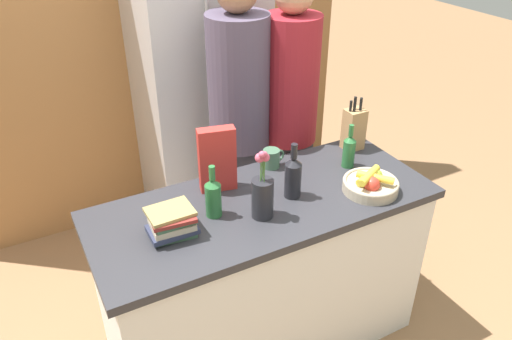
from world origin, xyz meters
TOP-DOWN VIEW (x-y plane):
  - ground_plane at (0.00, 0.00)m, footprint 14.00×14.00m
  - kitchen_island at (0.00, 0.00)m, footprint 1.58×0.65m
  - back_wall_wood at (0.00, 1.54)m, footprint 2.78×0.12m
  - refrigerator at (0.18, 1.18)m, footprint 0.74×0.63m
  - fruit_bowl at (0.48, -0.16)m, footprint 0.26×0.26m
  - knife_block at (0.66, 0.22)m, footprint 0.10×0.09m
  - flower_vase at (-0.06, -0.09)m, footprint 0.09×0.09m
  - cereal_box at (-0.14, 0.19)m, footprint 0.18×0.10m
  - coffee_mug at (0.18, 0.25)m, footprint 0.12×0.08m
  - book_stack at (-0.45, -0.04)m, footprint 0.20×0.17m
  - bottle_oil at (0.13, -0.02)m, footprint 0.08×0.08m
  - bottle_vinegar at (-0.24, 0.01)m, footprint 0.07×0.07m
  - bottle_wine at (0.52, 0.07)m, footprint 0.06×0.06m
  - person_at_sink at (0.18, 0.62)m, footprint 0.33×0.33m
  - person_in_blue at (0.48, 0.57)m, footprint 0.31×0.31m

SIDE VIEW (x-z plane):
  - ground_plane at x=0.00m, z-range 0.00..0.00m
  - kitchen_island at x=0.00m, z-range 0.00..0.90m
  - fruit_bowl at x=0.48m, z-range 0.89..1.00m
  - coffee_mug at x=0.18m, z-range 0.90..1.00m
  - book_stack at x=-0.45m, z-range 0.90..1.02m
  - refrigerator at x=0.18m, z-range 0.00..1.98m
  - bottle_wine at x=0.52m, z-range 0.88..1.11m
  - bottle_vinegar at x=-0.24m, z-range 0.87..1.12m
  - person_in_blue at x=0.48m, z-range 0.12..1.88m
  - bottle_oil at x=0.13m, z-range 0.87..1.14m
  - flower_vase at x=-0.06m, z-range 0.85..1.18m
  - person_at_sink at x=0.18m, z-range 0.12..1.91m
  - knife_block at x=0.66m, z-range 0.87..1.17m
  - cereal_box at x=-0.14m, z-range 0.90..1.21m
  - back_wall_wood at x=0.00m, z-range 0.00..2.60m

